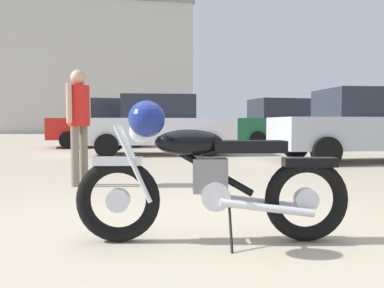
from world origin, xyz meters
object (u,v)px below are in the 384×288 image
object	(u,v)px
dark_sedan_left	(103,122)
pale_sedan_back	(366,126)
bystander	(79,115)
white_estate_far	(280,122)
vintage_motorcycle	(206,178)
silver_sedan_mid	(158,125)

from	to	relation	value
dark_sedan_left	pale_sedan_back	size ratio (longest dim) A/B	0.98
bystander	white_estate_far	distance (m)	10.35
vintage_motorcycle	pale_sedan_back	distance (m)	7.26
vintage_motorcycle	pale_sedan_back	xyz separation A→B (m)	(4.65, 5.56, 0.34)
dark_sedan_left	white_estate_far	size ratio (longest dim) A/B	1.01
dark_sedan_left	white_estate_far	xyz separation A→B (m)	(6.59, -0.78, 0.00)
vintage_motorcycle	white_estate_far	size ratio (longest dim) A/B	0.51
white_estate_far	silver_sedan_mid	world-z (taller)	white_estate_far
pale_sedan_back	white_estate_far	xyz separation A→B (m)	(0.02, 5.72, 0.08)
pale_sedan_back	white_estate_far	distance (m)	5.72
vintage_motorcycle	white_estate_far	xyz separation A→B (m)	(4.67, 11.28, 0.43)
silver_sedan_mid	vintage_motorcycle	bearing A→B (deg)	-89.02
silver_sedan_mid	pale_sedan_back	bearing A→B (deg)	-29.13
dark_sedan_left	pale_sedan_back	distance (m)	9.25
pale_sedan_back	silver_sedan_mid	bearing A→B (deg)	-28.94
vintage_motorcycle	bystander	world-z (taller)	bystander
dark_sedan_left	silver_sedan_mid	world-z (taller)	dark_sedan_left
dark_sedan_left	silver_sedan_mid	distance (m)	4.26
bystander	pale_sedan_back	distance (m)	6.60
vintage_motorcycle	white_estate_far	world-z (taller)	white_estate_far
bystander	dark_sedan_left	world-z (taller)	dark_sedan_left
bystander	dark_sedan_left	bearing A→B (deg)	126.84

